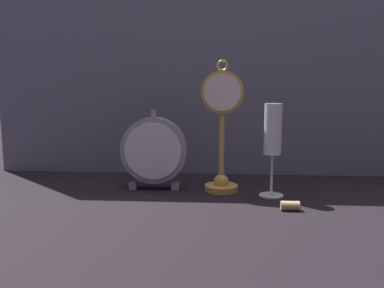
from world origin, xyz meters
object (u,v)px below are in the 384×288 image
(pocket_watch_on_stand, at_px, (222,133))
(mantel_clock_silver, at_px, (154,151))
(wine_cork, at_px, (290,206))
(champagne_flute, at_px, (273,136))

(pocket_watch_on_stand, bearing_deg, mantel_clock_silver, 177.45)
(mantel_clock_silver, xyz_separation_m, wine_cork, (0.34, -0.17, -0.09))
(champagne_flute, bearing_deg, wine_cork, -76.42)
(wine_cork, bearing_deg, mantel_clock_silver, 153.45)
(mantel_clock_silver, bearing_deg, pocket_watch_on_stand, -2.55)
(mantel_clock_silver, relative_size, champagne_flute, 0.92)
(pocket_watch_on_stand, bearing_deg, wine_cork, -45.74)
(champagne_flute, bearing_deg, pocket_watch_on_stand, 162.61)
(mantel_clock_silver, relative_size, wine_cork, 5.14)
(pocket_watch_on_stand, xyz_separation_m, wine_cork, (0.16, -0.16, -0.15))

